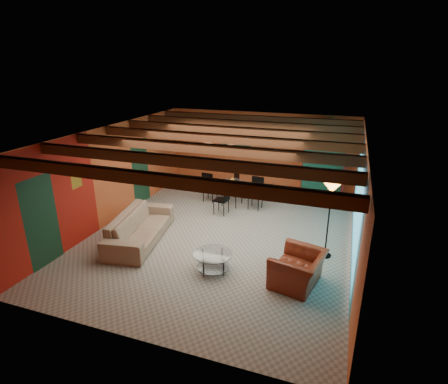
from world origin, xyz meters
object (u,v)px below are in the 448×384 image
at_px(dining_table, 232,190).
at_px(armoire, 324,166).
at_px(potted_plant, 328,124).
at_px(vase, 232,171).
at_px(coffee_table, 213,262).
at_px(sofa, 140,227).
at_px(armchair, 298,269).
at_px(floor_lamp, 328,221).

height_order(dining_table, armoire, armoire).
bearing_deg(dining_table, potted_plant, 30.77).
distance_m(armoire, vase, 3.04).
bearing_deg(coffee_table, armoire, 71.35).
height_order(coffee_table, dining_table, dining_table).
xyz_separation_m(sofa, armchair, (4.06, -0.61, -0.02)).
height_order(coffee_table, vase, vase).
bearing_deg(armoire, armchair, -112.38).
height_order(sofa, floor_lamp, floor_lamp).
distance_m(dining_table, potted_plant, 3.62).
relative_size(coffee_table, potted_plant, 1.67).
xyz_separation_m(coffee_table, floor_lamp, (2.25, 1.47, 0.69)).
bearing_deg(coffee_table, vase, 102.09).
bearing_deg(floor_lamp, sofa, -170.53).
relative_size(dining_table, armoire, 0.87).
bearing_deg(vase, coffee_table, -77.91).
height_order(sofa, vase, vase).
xyz_separation_m(armchair, coffee_table, (-1.81, -0.11, -0.14)).
bearing_deg(dining_table, sofa, -115.20).
relative_size(potted_plant, vase, 2.55).
distance_m(sofa, potted_plant, 6.50).
bearing_deg(sofa, coffee_table, -117.96).
bearing_deg(coffee_table, potted_plant, 71.35).
distance_m(sofa, coffee_table, 2.37).
bearing_deg(armoire, vase, -171.68).
distance_m(coffee_table, floor_lamp, 2.78).
bearing_deg(floor_lamp, potted_plant, 96.63).
height_order(sofa, armchair, sofa).
relative_size(armoire, floor_lamp, 1.22).
bearing_deg(vase, sofa, -115.20).
bearing_deg(armchair, potted_plant, -167.77).
height_order(sofa, potted_plant, potted_plant).
xyz_separation_m(armchair, armoire, (-0.01, 5.24, 0.76)).
bearing_deg(sofa, armchair, -108.83).
bearing_deg(vase, potted_plant, 30.77).
xyz_separation_m(armoire, potted_plant, (0.00, 0.00, 1.36)).
relative_size(armchair, vase, 5.46).
relative_size(coffee_table, vase, 4.25).
relative_size(dining_table, potted_plant, 3.83).
bearing_deg(potted_plant, armoire, 0.00).
height_order(sofa, coffee_table, sofa).
height_order(dining_table, vase, vase).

